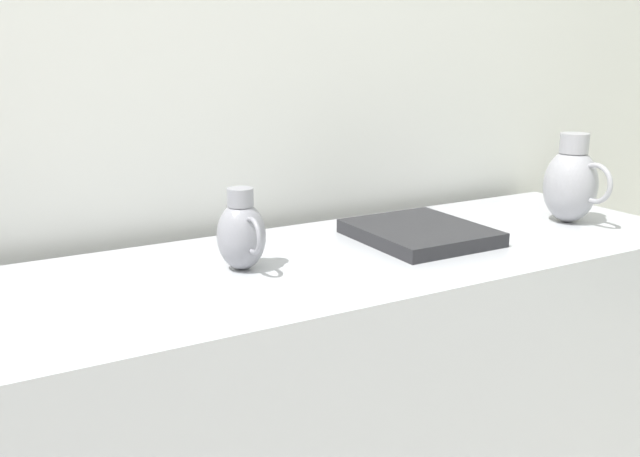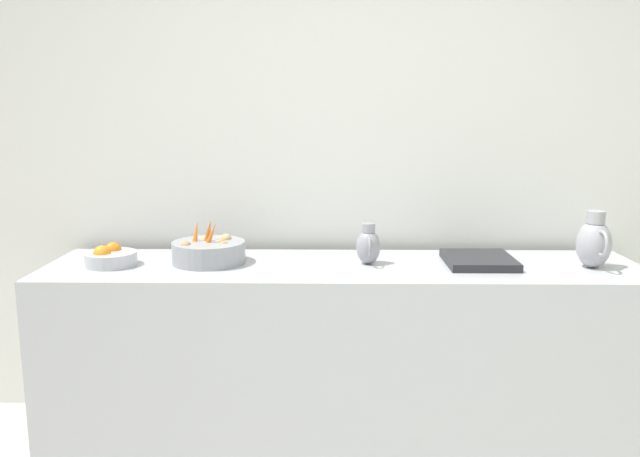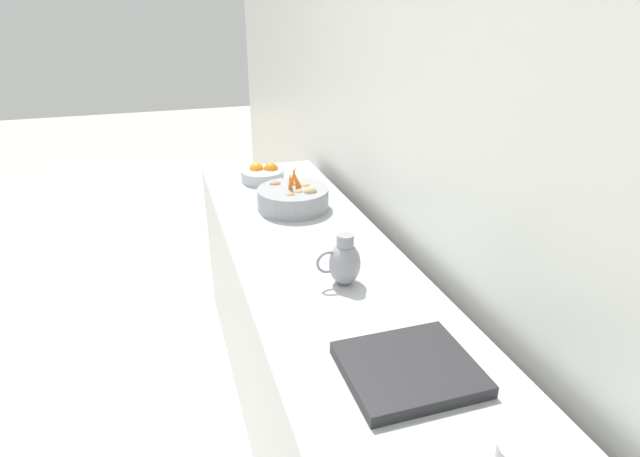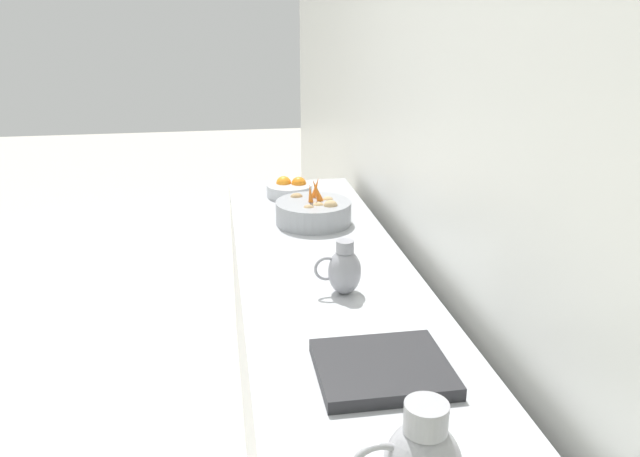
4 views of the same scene
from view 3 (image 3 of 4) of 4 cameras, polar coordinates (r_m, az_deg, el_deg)
tile_wall_left at (r=1.49m, az=23.76°, el=11.24°), size 0.10×8.29×3.00m
prep_counter at (r=2.16m, az=0.78°, el=-14.53°), size 0.64×2.68×0.86m
vegetable_colander at (r=2.44m, az=-2.94°, el=3.33°), size 0.33×0.33×0.21m
orange_bowl at (r=2.84m, az=-6.23°, el=5.89°), size 0.23×0.23×0.10m
metal_pitcher_short at (r=1.79m, az=2.63°, el=-3.64°), size 0.16×0.11×0.19m
counter_sink_basin at (r=1.45m, az=9.64°, el=-14.81°), size 0.34×0.30×0.04m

